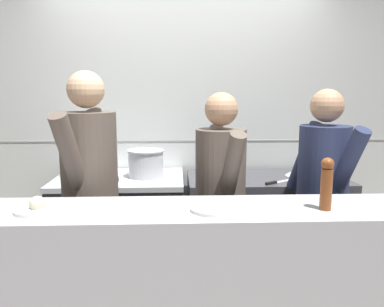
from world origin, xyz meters
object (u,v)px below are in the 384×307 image
object	(u,v)px
plated_dish_appetiser	(214,209)
oven_range	(121,229)
chefs_knife	(280,181)
chef_head_cook	(91,193)
pepper_mill	(327,183)
chef_sous	(220,202)
chef_line	(322,198)
sauce_pot	(146,163)
stock_pot	(85,163)
plated_dish_main	(37,208)
mixing_bowl_steel	(300,171)

from	to	relation	value
plated_dish_appetiser	oven_range	bearing A→B (deg)	117.69
chefs_knife	chef_head_cook	bearing A→B (deg)	-159.52
chefs_knife	pepper_mill	xyz separation A→B (m)	(-0.08, -1.08, 0.26)
chef_sous	chef_line	bearing A→B (deg)	-9.70
sauce_pot	stock_pot	bearing A→B (deg)	174.58
oven_range	plated_dish_main	size ratio (longest dim) A/B	4.67
sauce_pot	chef_head_cook	xyz separation A→B (m)	(-0.30, -0.68, -0.06)
chefs_knife	chef_sous	xyz separation A→B (m)	(-0.53, -0.49, -0.01)
chef_line	plated_dish_main	bearing A→B (deg)	179.71
plated_dish_main	plated_dish_appetiser	bearing A→B (deg)	-1.32
pepper_mill	chef_line	xyz separation A→B (m)	(0.23, 0.61, -0.26)
sauce_pot	plated_dish_appetiser	xyz separation A→B (m)	(0.44, -1.24, 0.00)
chefs_knife	chef_head_cook	world-z (taller)	chef_head_cook
chef_line	mixing_bowl_steel	bearing A→B (deg)	63.71
mixing_bowl_steel	plated_dish_appetiser	xyz separation A→B (m)	(-0.86, -1.30, 0.10)
pepper_mill	chef_head_cook	world-z (taller)	chef_head_cook
mixing_bowl_steel	chef_line	size ratio (longest dim) A/B	0.15
chefs_knife	plated_dish_appetiser	world-z (taller)	plated_dish_appetiser
plated_dish_main	chef_head_cook	size ratio (longest dim) A/B	0.13
oven_range	mixing_bowl_steel	bearing A→B (deg)	1.89
stock_pot	chefs_knife	world-z (taller)	stock_pot
chef_head_cook	chef_line	distance (m)	1.51
stock_pot	plated_dish_appetiser	distance (m)	1.60
plated_dish_appetiser	plated_dish_main	bearing A→B (deg)	178.68
sauce_pot	chef_sous	bearing A→B (deg)	-51.34
mixing_bowl_steel	plated_dish_main	bearing A→B (deg)	-143.49
chefs_knife	plated_dish_appetiser	xyz separation A→B (m)	(-0.63, -1.07, 0.13)
oven_range	stock_pot	world-z (taller)	stock_pot
stock_pot	chef_head_cook	distance (m)	0.76
pepper_mill	chef_head_cook	bearing A→B (deg)	156.12
plated_dish_appetiser	chef_sous	size ratio (longest dim) A/B	0.15
chef_head_cook	chef_sous	bearing A→B (deg)	15.63
mixing_bowl_steel	chef_line	world-z (taller)	chef_line
stock_pot	pepper_mill	size ratio (longest dim) A/B	1.35
stock_pot	chef_line	bearing A→B (deg)	-21.71
oven_range	chef_sous	bearing A→B (deg)	-41.86
sauce_pot	chef_line	size ratio (longest dim) A/B	0.19
pepper_mill	chef_sous	distance (m)	0.79
plated_dish_main	pepper_mill	distance (m)	1.42
chef_head_cook	chef_sous	xyz separation A→B (m)	(0.83, 0.02, -0.07)
mixing_bowl_steel	oven_range	bearing A→B (deg)	-178.11
stock_pot	chef_head_cook	bearing A→B (deg)	-74.03
plated_dish_main	chef_sous	bearing A→B (deg)	29.89
stock_pot	mixing_bowl_steel	size ratio (longest dim) A/B	1.49
chefs_knife	plated_dish_main	bearing A→B (deg)	-145.00
chef_head_cook	chef_line	world-z (taller)	chef_head_cook
oven_range	stock_pot	size ratio (longest dim) A/B	2.92
mixing_bowl_steel	plated_dish_appetiser	distance (m)	1.56
mixing_bowl_steel	plated_dish_main	distance (m)	2.15
plated_dish_appetiser	chef_line	xyz separation A→B (m)	(0.78, 0.60, -0.13)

